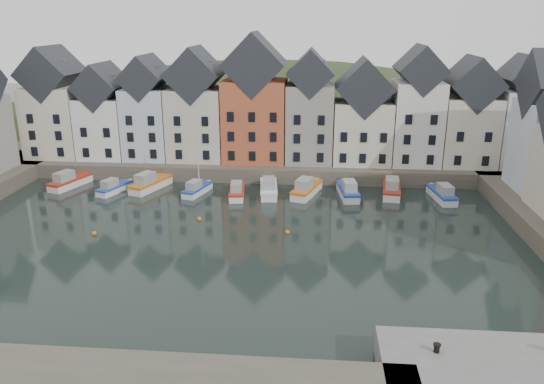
# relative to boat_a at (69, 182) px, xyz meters

# --- Properties ---
(ground) EXTENTS (260.00, 260.00, 0.00)m
(ground) POSITION_rel_boat_a_xyz_m (23.85, -18.59, -0.75)
(ground) COLOR black
(ground) RESTS_ON ground
(far_quay) EXTENTS (90.00, 16.00, 2.00)m
(far_quay) POSITION_rel_boat_a_xyz_m (23.85, 11.41, 0.25)
(far_quay) COLOR #494538
(far_quay) RESTS_ON ground
(hillside) EXTENTS (153.60, 70.40, 64.00)m
(hillside) POSITION_rel_boat_a_xyz_m (23.87, 37.41, -18.71)
(hillside) COLOR #27371B
(hillside) RESTS_ON ground
(far_terrace) EXTENTS (72.37, 8.16, 17.78)m
(far_terrace) POSITION_rel_boat_a_xyz_m (27.06, 9.41, 8.12)
(far_terrace) COLOR beige
(far_terrace) RESTS_ON far_quay
(mooring_buoys) EXTENTS (20.50, 5.50, 0.50)m
(mooring_buoys) POSITION_rel_boat_a_xyz_m (19.85, -13.26, -0.60)
(mooring_buoys) COLOR #C96817
(mooring_buoys) RESTS_ON ground
(boat_a) EXTENTS (3.98, 6.88, 2.52)m
(boat_a) POSITION_rel_boat_a_xyz_m (0.00, 0.00, 0.00)
(boat_a) COLOR silver
(boat_a) RESTS_ON ground
(boat_b) EXTENTS (3.44, 5.71, 2.10)m
(boat_b) POSITION_rel_boat_a_xyz_m (6.74, -1.78, -0.13)
(boat_b) COLOR silver
(boat_b) RESTS_ON ground
(boat_c) EXTENTS (4.42, 7.24, 2.66)m
(boat_c) POSITION_rel_boat_a_xyz_m (11.01, -0.15, 0.04)
(boat_c) COLOR silver
(boat_c) RESTS_ON ground
(boat_d) EXTENTS (3.17, 5.75, 10.50)m
(boat_d) POSITION_rel_boat_a_xyz_m (17.56, -1.48, -0.07)
(boat_d) COLOR silver
(boat_d) RESTS_ON ground
(boat_e) EXTENTS (2.43, 6.04, 2.26)m
(boat_e) POSITION_rel_boat_a_xyz_m (22.82, -2.03, -0.08)
(boat_e) COLOR silver
(boat_e) RESTS_ON ground
(boat_f) EXTENTS (2.80, 6.96, 2.60)m
(boat_f) POSITION_rel_boat_a_xyz_m (26.74, -0.85, 0.02)
(boat_f) COLOR silver
(boat_f) RESTS_ON ground
(boat_g) EXTENTS (4.13, 7.21, 2.65)m
(boat_g) POSITION_rel_boat_a_xyz_m (31.51, -0.79, 0.04)
(boat_g) COLOR silver
(boat_g) RESTS_ON ground
(boat_h) EXTENTS (2.80, 6.79, 2.53)m
(boat_h) POSITION_rel_boat_a_xyz_m (36.79, -0.95, 0.00)
(boat_h) COLOR silver
(boat_h) RESTS_ON ground
(boat_i) EXTENTS (2.92, 7.09, 2.65)m
(boat_i) POSITION_rel_boat_a_xyz_m (42.32, 0.29, 0.04)
(boat_i) COLOR silver
(boat_i) RESTS_ON ground
(boat_j) EXTENTS (2.81, 6.43, 2.39)m
(boat_j) POSITION_rel_boat_a_xyz_m (48.33, -1.20, -0.04)
(boat_j) COLOR silver
(boat_j) RESTS_ON ground
(mooring_bollard) EXTENTS (0.48, 0.48, 0.56)m
(mooring_bollard) POSITION_rel_boat_a_xyz_m (40.29, -36.24, 1.56)
(mooring_bollard) COLOR black
(mooring_bollard) RESTS_ON near_quay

